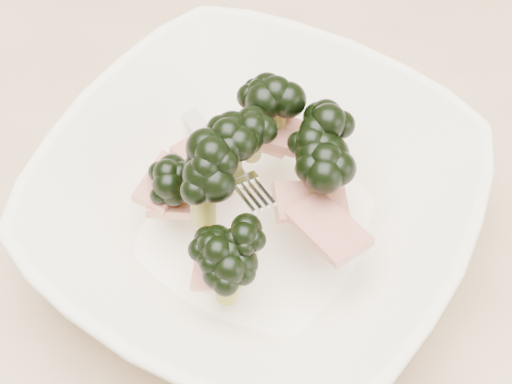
% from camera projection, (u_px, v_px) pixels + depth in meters
% --- Properties ---
extents(dining_table, '(1.20, 0.80, 0.75)m').
position_uv_depth(dining_table, '(165.00, 229.00, 0.65)').
color(dining_table, tan).
rests_on(dining_table, ground).
extents(broccoli_dish, '(0.37, 0.37, 0.12)m').
position_uv_depth(broccoli_dish, '(256.00, 198.00, 0.50)').
color(broccoli_dish, '#F3E6CE').
rests_on(broccoli_dish, dining_table).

